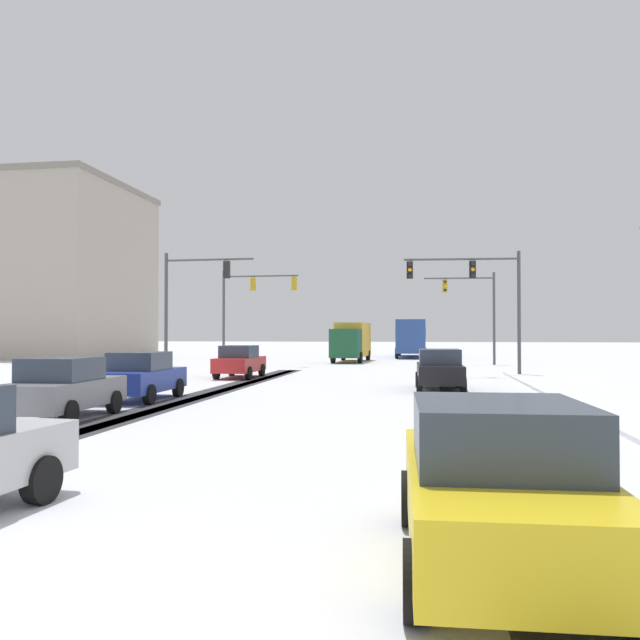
{
  "coord_description": "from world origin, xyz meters",
  "views": [
    {
      "loc": [
        4.34,
        -4.47,
        2.28
      ],
      "look_at": [
        0.0,
        22.44,
        2.8
      ],
      "focal_mm": 36.21,
      "sensor_mm": 36.0,
      "label": 1
    }
  ],
  "objects_px": {
    "car_red_lead": "(240,361)",
    "traffic_signal_near_right": "(478,287)",
    "traffic_signal_near_left": "(189,293)",
    "traffic_signal_far_right": "(475,303)",
    "car_yellow_cab_sixth": "(498,484)",
    "car_blue_third": "(141,376)",
    "bus_oncoming": "(411,335)",
    "car_black_second": "(440,369)",
    "box_truck_delivery": "(351,341)",
    "car_grey_fourth": "(63,388)",
    "traffic_signal_far_left": "(249,298)"
  },
  "relations": [
    {
      "from": "car_red_lead",
      "to": "bus_oncoming",
      "type": "distance_m",
      "value": 29.81
    },
    {
      "from": "car_red_lead",
      "to": "box_truck_delivery",
      "type": "height_order",
      "value": "box_truck_delivery"
    },
    {
      "from": "traffic_signal_near_right",
      "to": "car_black_second",
      "type": "relative_size",
      "value": 1.57
    },
    {
      "from": "car_yellow_cab_sixth",
      "to": "box_truck_delivery",
      "type": "bearing_deg",
      "value": 98.22
    },
    {
      "from": "car_yellow_cab_sixth",
      "to": "box_truck_delivery",
      "type": "distance_m",
      "value": 43.81
    },
    {
      "from": "traffic_signal_far_right",
      "to": "car_black_second",
      "type": "relative_size",
      "value": 1.57
    },
    {
      "from": "car_grey_fourth",
      "to": "traffic_signal_far_left",
      "type": "bearing_deg",
      "value": 95.09
    },
    {
      "from": "traffic_signal_far_right",
      "to": "bus_oncoming",
      "type": "height_order",
      "value": "traffic_signal_far_right"
    },
    {
      "from": "car_red_lead",
      "to": "car_blue_third",
      "type": "xyz_separation_m",
      "value": [
        -0.24,
        -10.87,
        0.0
      ]
    },
    {
      "from": "car_black_second",
      "to": "bus_oncoming",
      "type": "bearing_deg",
      "value": 92.95
    },
    {
      "from": "car_yellow_cab_sixth",
      "to": "bus_oncoming",
      "type": "bearing_deg",
      "value": 91.98
    },
    {
      "from": "car_blue_third",
      "to": "box_truck_delivery",
      "type": "relative_size",
      "value": 0.55
    },
    {
      "from": "car_red_lead",
      "to": "car_blue_third",
      "type": "bearing_deg",
      "value": -91.27
    },
    {
      "from": "car_red_lead",
      "to": "traffic_signal_near_right",
      "type": "bearing_deg",
      "value": 14.38
    },
    {
      "from": "traffic_signal_far_left",
      "to": "car_yellow_cab_sixth",
      "type": "xyz_separation_m",
      "value": [
        12.44,
        -36.05,
        -3.79
      ]
    },
    {
      "from": "box_truck_delivery",
      "to": "car_black_second",
      "type": "bearing_deg",
      "value": -75.57
    },
    {
      "from": "traffic_signal_near_right",
      "to": "car_red_lead",
      "type": "xyz_separation_m",
      "value": [
        -11.95,
        -3.06,
        -3.82
      ]
    },
    {
      "from": "car_blue_third",
      "to": "car_grey_fourth",
      "type": "xyz_separation_m",
      "value": [
        0.03,
        -4.78,
        0.0
      ]
    },
    {
      "from": "traffic_signal_near_left",
      "to": "car_yellow_cab_sixth",
      "type": "bearing_deg",
      "value": -63.57
    },
    {
      "from": "traffic_signal_near_left",
      "to": "car_yellow_cab_sixth",
      "type": "height_order",
      "value": "traffic_signal_near_left"
    },
    {
      "from": "car_yellow_cab_sixth",
      "to": "box_truck_delivery",
      "type": "xyz_separation_m",
      "value": [
        -6.27,
        43.35,
        0.82
      ]
    },
    {
      "from": "traffic_signal_near_right",
      "to": "traffic_signal_far_right",
      "type": "relative_size",
      "value": 1.0
    },
    {
      "from": "car_red_lead",
      "to": "car_yellow_cab_sixth",
      "type": "height_order",
      "value": "same"
    },
    {
      "from": "traffic_signal_far_right",
      "to": "bus_oncoming",
      "type": "bearing_deg",
      "value": 109.21
    },
    {
      "from": "car_black_second",
      "to": "traffic_signal_far_right",
      "type": "bearing_deg",
      "value": 81.82
    },
    {
      "from": "traffic_signal_far_left",
      "to": "bus_oncoming",
      "type": "distance_m",
      "value": 20.63
    },
    {
      "from": "traffic_signal_far_left",
      "to": "car_grey_fourth",
      "type": "bearing_deg",
      "value": -84.91
    },
    {
      "from": "box_truck_delivery",
      "to": "traffic_signal_far_right",
      "type": "bearing_deg",
      "value": -20.14
    },
    {
      "from": "car_grey_fourth",
      "to": "bus_oncoming",
      "type": "height_order",
      "value": "bus_oncoming"
    },
    {
      "from": "car_black_second",
      "to": "box_truck_delivery",
      "type": "bearing_deg",
      "value": 104.43
    },
    {
      "from": "traffic_signal_near_right",
      "to": "car_red_lead",
      "type": "bearing_deg",
      "value": -165.62
    },
    {
      "from": "traffic_signal_far_left",
      "to": "car_grey_fourth",
      "type": "height_order",
      "value": "traffic_signal_far_left"
    },
    {
      "from": "car_black_second",
      "to": "bus_oncoming",
      "type": "height_order",
      "value": "bus_oncoming"
    },
    {
      "from": "traffic_signal_near_right",
      "to": "car_black_second",
      "type": "xyz_separation_m",
      "value": [
        -2.21,
        -8.55,
        -3.82
      ]
    },
    {
      "from": "car_blue_third",
      "to": "car_yellow_cab_sixth",
      "type": "relative_size",
      "value": 0.99
    },
    {
      "from": "car_yellow_cab_sixth",
      "to": "bus_oncoming",
      "type": "height_order",
      "value": "bus_oncoming"
    },
    {
      "from": "car_yellow_cab_sixth",
      "to": "car_black_second",
      "type": "bearing_deg",
      "value": 90.28
    },
    {
      "from": "bus_oncoming",
      "to": "traffic_signal_near_left",
      "type": "bearing_deg",
      "value": -111.97
    },
    {
      "from": "traffic_signal_near_left",
      "to": "car_grey_fourth",
      "type": "xyz_separation_m",
      "value": [
        2.9,
        -16.85,
        -3.54
      ]
    },
    {
      "from": "car_yellow_cab_sixth",
      "to": "bus_oncoming",
      "type": "xyz_separation_m",
      "value": [
        -1.85,
        53.57,
        1.18
      ]
    },
    {
      "from": "traffic_signal_near_right",
      "to": "traffic_signal_near_left",
      "type": "xyz_separation_m",
      "value": [
        -15.07,
        -1.87,
        -0.29
      ]
    },
    {
      "from": "traffic_signal_near_left",
      "to": "traffic_signal_far_right",
      "type": "xyz_separation_m",
      "value": [
        15.82,
        13.94,
        0.0
      ]
    },
    {
      "from": "car_yellow_cab_sixth",
      "to": "car_grey_fourth",
      "type": "bearing_deg",
      "value": 137.48
    },
    {
      "from": "car_red_lead",
      "to": "box_truck_delivery",
      "type": "distance_m",
      "value": 18.85
    },
    {
      "from": "car_blue_third",
      "to": "bus_oncoming",
      "type": "distance_m",
      "value": 40.44
    },
    {
      "from": "traffic_signal_near_left",
      "to": "box_truck_delivery",
      "type": "height_order",
      "value": "traffic_signal_near_left"
    },
    {
      "from": "car_black_second",
      "to": "box_truck_delivery",
      "type": "relative_size",
      "value": 0.55
    },
    {
      "from": "car_grey_fourth",
      "to": "box_truck_delivery",
      "type": "xyz_separation_m",
      "value": [
        3.78,
        34.14,
        0.82
      ]
    },
    {
      "from": "traffic_signal_near_left",
      "to": "traffic_signal_far_right",
      "type": "relative_size",
      "value": 1.0
    },
    {
      "from": "traffic_signal_far_left",
      "to": "car_grey_fourth",
      "type": "xyz_separation_m",
      "value": [
        2.39,
        -26.84,
        -3.79
      ]
    }
  ]
}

